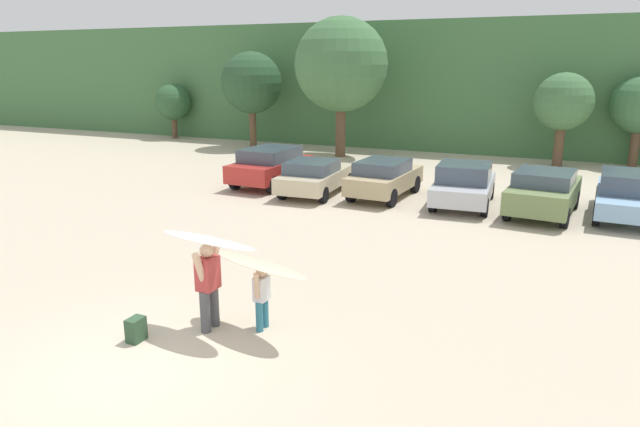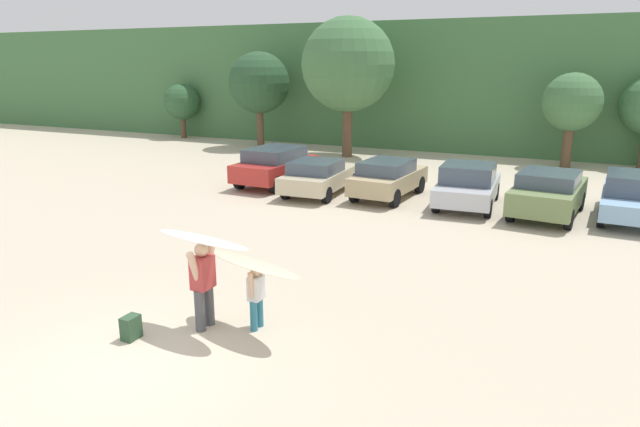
# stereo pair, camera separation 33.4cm
# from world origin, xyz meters

# --- Properties ---
(ground_plane) EXTENTS (120.00, 120.00, 0.00)m
(ground_plane) POSITION_xyz_m (0.00, 0.00, 0.00)
(ground_plane) COLOR beige
(hillside_ridge) EXTENTS (108.00, 12.00, 7.23)m
(hillside_ridge) POSITION_xyz_m (0.00, 31.30, 3.62)
(hillside_ridge) COLOR #427042
(hillside_ridge) RESTS_ON ground_plane
(tree_center_right) EXTENTS (2.37, 2.37, 3.59)m
(tree_center_right) POSITION_xyz_m (-18.05, 24.30, 2.38)
(tree_center_right) COLOR brown
(tree_center_right) RESTS_ON ground_plane
(tree_ridge_back) EXTENTS (3.57, 3.57, 5.59)m
(tree_ridge_back) POSITION_xyz_m (-11.09, 22.79, 3.78)
(tree_ridge_back) COLOR brown
(tree_ridge_back) RESTS_ON ground_plane
(tree_center_left) EXTENTS (4.88, 4.88, 7.28)m
(tree_center_left) POSITION_xyz_m (-5.02, 21.75, 4.82)
(tree_center_left) COLOR brown
(tree_center_left) RESTS_ON ground_plane
(tree_far_left) EXTENTS (2.74, 2.74, 4.51)m
(tree_far_left) POSITION_xyz_m (5.84, 23.31, 3.10)
(tree_far_left) COLOR brown
(tree_far_left) RESTS_ON ground_plane
(parked_car_red) EXTENTS (2.09, 4.10, 1.57)m
(parked_car_red) POSITION_xyz_m (-4.90, 13.71, 0.84)
(parked_car_red) COLOR #B72D28
(parked_car_red) RESTS_ON ground_plane
(parked_car_champagne) EXTENTS (2.03, 4.25, 1.36)m
(parked_car_champagne) POSITION_xyz_m (-2.54, 13.00, 0.71)
(parked_car_champagne) COLOR beige
(parked_car_champagne) RESTS_ON ground_plane
(parked_car_tan) EXTENTS (1.99, 4.06, 1.44)m
(parked_car_tan) POSITION_xyz_m (0.08, 13.53, 0.77)
(parked_car_tan) COLOR tan
(parked_car_tan) RESTS_ON ground_plane
(parked_car_silver) EXTENTS (2.15, 4.23, 1.53)m
(parked_car_silver) POSITION_xyz_m (3.04, 13.50, 0.77)
(parked_car_silver) COLOR silver
(parked_car_silver) RESTS_ON ground_plane
(parked_car_olive_green) EXTENTS (2.30, 4.29, 1.52)m
(parked_car_olive_green) POSITION_xyz_m (5.70, 13.28, 0.80)
(parked_car_olive_green) COLOR #6B7F4C
(parked_car_olive_green) RESTS_ON ground_plane
(parked_car_sky_blue) EXTENTS (1.95, 4.71, 1.53)m
(parked_car_sky_blue) POSITION_xyz_m (8.18, 14.03, 0.79)
(parked_car_sky_blue) COLOR #84ADD1
(parked_car_sky_blue) RESTS_ON ground_plane
(person_adult) EXTENTS (0.31, 0.82, 1.71)m
(person_adult) POSITION_xyz_m (0.38, 1.72, 0.96)
(person_adult) COLOR #4C4C51
(person_adult) RESTS_ON ground_plane
(person_child) EXTENTS (0.23, 0.49, 1.25)m
(person_child) POSITION_xyz_m (1.30, 2.11, 0.71)
(person_child) COLOR teal
(person_child) RESTS_ON ground_plane
(surfboard_white) EXTENTS (2.32, 1.00, 0.17)m
(surfboard_white) POSITION_xyz_m (0.45, 1.67, 1.81)
(surfboard_white) COLOR white
(surfboard_cream) EXTENTS (2.46, 1.32, 0.15)m
(surfboard_cream) POSITION_xyz_m (1.27, 2.07, 1.34)
(surfboard_cream) COLOR beige
(backpack_dropped) EXTENTS (0.24, 0.34, 0.45)m
(backpack_dropped) POSITION_xyz_m (-0.58, 0.75, 0.22)
(backpack_dropped) COLOR #2D4C33
(backpack_dropped) RESTS_ON ground_plane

